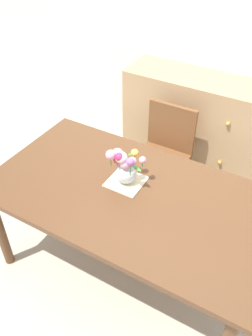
{
  "coord_description": "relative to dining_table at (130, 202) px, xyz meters",
  "views": [
    {
      "loc": [
        0.8,
        -1.43,
        2.33
      ],
      "look_at": [
        -0.07,
        0.07,
        0.9
      ],
      "focal_mm": 38.1,
      "sensor_mm": 36.0,
      "label": 1
    }
  ],
  "objects": [
    {
      "name": "chair_far",
      "position": [
        -0.14,
        0.85,
        -0.18
      ],
      "size": [
        0.42,
        0.42,
        0.9
      ],
      "rotation": [
        0.0,
        0.0,
        3.14
      ],
      "color": "brown",
      "rests_on": "ground_plane"
    },
    {
      "name": "placemat",
      "position": [
        -0.07,
        0.07,
        0.09
      ],
      "size": [
        0.23,
        0.23,
        0.01
      ],
      "primitive_type": "cube",
      "color": "beige",
      "rests_on": "dining_table"
    },
    {
      "name": "ground_plane",
      "position": [
        0.0,
        0.0,
        -0.69
      ],
      "size": [
        12.0,
        12.0,
        0.0
      ],
      "primitive_type": "plane",
      "color": "#B7AD99"
    },
    {
      "name": "flower_vase",
      "position": [
        -0.08,
        0.07,
        0.22
      ],
      "size": [
        0.25,
        0.2,
        0.25
      ],
      "color": "silver",
      "rests_on": "placemat"
    },
    {
      "name": "back_wall",
      "position": [
        0.0,
        1.6,
        0.71
      ],
      "size": [
        7.0,
        0.1,
        2.8
      ],
      "primitive_type": "cube",
      "color": "silver",
      "rests_on": "ground_plane"
    },
    {
      "name": "dining_table",
      "position": [
        0.0,
        0.0,
        0.0
      ],
      "size": [
        1.82,
        1.01,
        0.78
      ],
      "color": "brown",
      "rests_on": "ground_plane"
    },
    {
      "name": "dresser",
      "position": [
        -0.01,
        1.33,
        -0.19
      ],
      "size": [
        1.4,
        0.47,
        1.0
      ],
      "color": "tan",
      "rests_on": "ground_plane"
    }
  ]
}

